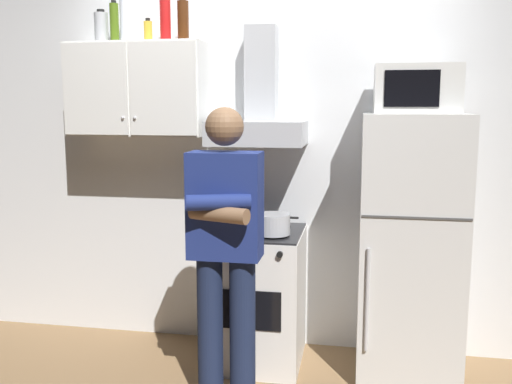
{
  "coord_description": "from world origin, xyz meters",
  "views": [
    {
      "loc": [
        0.58,
        -3.17,
        1.65
      ],
      "look_at": [
        0.0,
        0.0,
        1.15
      ],
      "focal_mm": 39.51,
      "sensor_mm": 36.0,
      "label": 1
    }
  ],
  "objects": [
    {
      "name": "back_wall_tiled",
      "position": [
        0.0,
        0.6,
        1.35
      ],
      "size": [
        4.8,
        0.1,
        2.7
      ],
      "primitive_type": "cube",
      "color": "white",
      "rests_on": "ground_plane"
    },
    {
      "name": "cooking_pot",
      "position": [
        0.08,
        0.13,
        0.94
      ],
      "size": [
        0.31,
        0.21,
        0.12
      ],
      "color": "#B7BABF",
      "rests_on": "stove_oven"
    },
    {
      "name": "refrigerator",
      "position": [
        0.9,
        0.25,
        0.8
      ],
      "size": [
        0.6,
        0.62,
        1.6
      ],
      "color": "silver",
      "rests_on": "ground_plane"
    },
    {
      "name": "bottle_soda_red",
      "position": [
        -0.65,
        0.36,
        2.19
      ],
      "size": [
        0.07,
        0.07,
        0.29
      ],
      "color": "red",
      "rests_on": "upper_cabinet"
    },
    {
      "name": "stove_oven",
      "position": [
        -0.05,
        0.25,
        0.43
      ],
      "size": [
        0.6,
        0.62,
        0.87
      ],
      "color": "white",
      "rests_on": "ground_plane"
    },
    {
      "name": "bottle_spice_jar",
      "position": [
        -0.78,
        0.38,
        2.12
      ],
      "size": [
        0.05,
        0.05,
        0.15
      ],
      "color": "gold",
      "rests_on": "upper_cabinet"
    },
    {
      "name": "microwave",
      "position": [
        0.9,
        0.27,
        1.74
      ],
      "size": [
        0.48,
        0.37,
        0.28
      ],
      "color": "silver",
      "rests_on": "refrigerator"
    },
    {
      "name": "range_hood",
      "position": [
        -0.05,
        0.38,
        1.6
      ],
      "size": [
        0.6,
        0.44,
        0.75
      ],
      "color": "#B7BABF"
    },
    {
      "name": "bottle_rum_dark",
      "position": [
        -0.54,
        0.37,
        2.18
      ],
      "size": [
        0.07,
        0.07,
        0.27
      ],
      "color": "#47230F",
      "rests_on": "upper_cabinet"
    },
    {
      "name": "bottle_olive_oil",
      "position": [
        -1.01,
        0.4,
        2.18
      ],
      "size": [
        0.06,
        0.06,
        0.27
      ],
      "color": "#4C6B19",
      "rests_on": "upper_cabinet"
    },
    {
      "name": "bottle_vodka_clear",
      "position": [
        -0.93,
        0.37,
        2.21
      ],
      "size": [
        0.06,
        0.06,
        0.33
      ],
      "color": "silver",
      "rests_on": "upper_cabinet"
    },
    {
      "name": "upper_cabinet",
      "position": [
        -0.85,
        0.37,
        1.75
      ],
      "size": [
        0.9,
        0.37,
        0.6
      ],
      "color": "white"
    },
    {
      "name": "person_standing",
      "position": [
        -0.1,
        -0.36,
        0.9
      ],
      "size": [
        0.38,
        0.33,
        1.64
      ],
      "color": "#192342",
      "rests_on": "ground_plane"
    },
    {
      "name": "bottle_canister_steel",
      "position": [
        -1.11,
        0.4,
        2.15
      ],
      "size": [
        0.09,
        0.09,
        0.22
      ],
      "color": "#B2B5BA",
      "rests_on": "upper_cabinet"
    },
    {
      "name": "ground_plane",
      "position": [
        0.0,
        0.0,
        0.0
      ],
      "size": [
        7.0,
        7.0,
        0.0
      ],
      "primitive_type": "plane",
      "color": "olive"
    }
  ]
}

